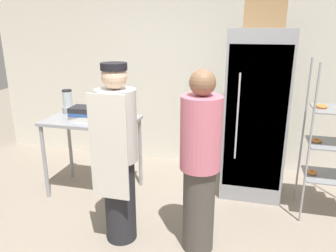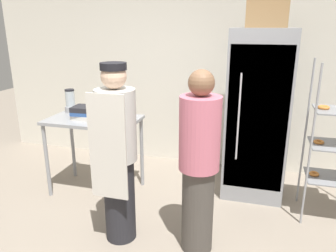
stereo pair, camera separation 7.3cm
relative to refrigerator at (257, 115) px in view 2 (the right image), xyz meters
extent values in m
cube|color=silver|center=(-0.78, 0.74, 0.50)|extent=(6.40, 0.12, 2.96)
cube|color=gray|center=(0.00, 0.01, 0.00)|extent=(0.69, 0.71, 1.95)
cube|color=gray|center=(0.00, -0.34, 0.02)|extent=(0.64, 0.02, 1.60)
cylinder|color=silver|center=(-0.19, -0.37, 0.05)|extent=(0.02, 0.02, 0.96)
cylinder|color=#93969B|center=(0.53, -0.60, -0.15)|extent=(0.02, 0.02, 1.66)
cylinder|color=#93969B|center=(0.53, -0.14, -0.15)|extent=(0.02, 0.02, 1.66)
cube|color=gray|center=(0.82, -0.37, -0.53)|extent=(0.55, 0.43, 0.01)
torus|color=orange|center=(0.63, -0.37, -0.51)|extent=(0.10, 0.10, 0.04)
torus|color=orange|center=(0.63, -0.37, -0.15)|extent=(0.10, 0.10, 0.03)
torus|color=orange|center=(0.63, -0.37, 0.22)|extent=(0.11, 0.11, 0.03)
cube|color=gray|center=(-1.85, -0.52, -0.06)|extent=(1.06, 0.64, 0.04)
cylinder|color=gray|center=(-2.34, -0.81, -0.53)|extent=(0.04, 0.04, 0.89)
cylinder|color=gray|center=(-1.36, -0.81, -0.53)|extent=(0.04, 0.04, 0.89)
cylinder|color=gray|center=(-2.34, -0.24, -0.53)|extent=(0.04, 0.04, 0.89)
cylinder|color=gray|center=(-1.36, -0.24, -0.53)|extent=(0.04, 0.04, 0.89)
cube|color=silver|center=(-1.52, -0.63, -0.02)|extent=(0.28, 0.20, 0.05)
cube|color=silver|center=(-1.52, -0.53, 0.10)|extent=(0.27, 0.01, 0.20)
torus|color=#C66B84|center=(-1.59, -0.68, 0.02)|extent=(0.08, 0.08, 0.03)
torus|color=#C66B84|center=(-1.52, -0.68, 0.02)|extent=(0.08, 0.08, 0.03)
torus|color=#C66B84|center=(-1.45, -0.68, 0.02)|extent=(0.08, 0.08, 0.03)
torus|color=#C66B84|center=(-1.59, -0.63, 0.02)|extent=(0.08, 0.08, 0.03)
torus|color=#C66B84|center=(-1.52, -0.63, 0.02)|extent=(0.08, 0.08, 0.03)
torus|color=#C66B84|center=(-1.45, -0.63, 0.02)|extent=(0.08, 0.08, 0.03)
torus|color=#C66B84|center=(-1.59, -0.58, 0.02)|extent=(0.08, 0.08, 0.03)
cylinder|color=#99999E|center=(-2.26, -0.33, -0.01)|extent=(0.14, 0.14, 0.08)
cylinder|color=#B2BCC1|center=(-2.26, -0.33, 0.13)|extent=(0.11, 0.11, 0.20)
cylinder|color=black|center=(-2.26, -0.33, 0.23)|extent=(0.12, 0.12, 0.02)
cube|color=silver|center=(-1.91, -0.56, -0.02)|extent=(0.32, 0.25, 0.05)
cube|color=#2D5193|center=(-1.91, -0.56, 0.03)|extent=(0.32, 0.25, 0.04)
cube|color=#232328|center=(-1.91, -0.56, 0.08)|extent=(0.32, 0.25, 0.06)
cube|color=#937047|center=(0.01, -0.01, 1.12)|extent=(0.43, 0.27, 0.30)
cylinder|color=#232328|center=(-1.19, -1.32, -0.57)|extent=(0.29, 0.29, 0.81)
cylinder|color=beige|center=(-1.19, -1.32, 0.16)|extent=(0.36, 0.36, 0.65)
sphere|color=beige|center=(-1.19, -1.32, 0.59)|extent=(0.22, 0.22, 0.22)
cube|color=beige|center=(-1.19, -1.51, 0.02)|extent=(0.34, 0.02, 0.93)
cylinder|color=black|center=(-1.19, -1.32, 0.68)|extent=(0.23, 0.23, 0.06)
cylinder|color=#47423D|center=(-0.45, -1.28, -0.58)|extent=(0.28, 0.28, 0.80)
cylinder|color=#C6667A|center=(-0.45, -1.28, 0.14)|extent=(0.35, 0.35, 0.63)
sphere|color=brown|center=(-0.45, -1.28, 0.57)|extent=(0.22, 0.22, 0.22)
camera|label=1|loc=(-0.07, -3.86, 1.01)|focal=35.00mm
camera|label=2|loc=(0.00, -3.84, 1.01)|focal=35.00mm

